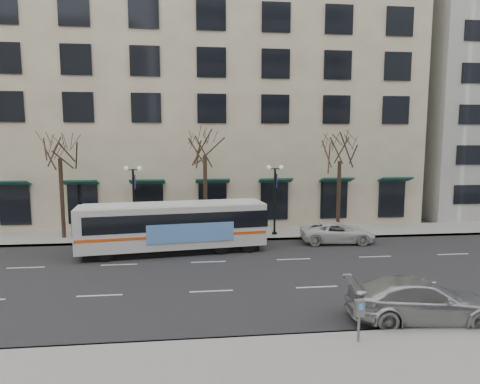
{
  "coord_description": "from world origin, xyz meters",
  "views": [
    {
      "loc": [
        -0.58,
        -20.11,
        6.8
      ],
      "look_at": [
        1.86,
        2.55,
        4.0
      ],
      "focal_mm": 30.0,
      "sensor_mm": 36.0,
      "label": 1
    }
  ],
  "objects": [
    {
      "name": "lamp_post_right",
      "position": [
        5.01,
        8.2,
        2.94
      ],
      "size": [
        1.22,
        0.45,
        5.21
      ],
      "color": "black",
      "rests_on": "ground"
    },
    {
      "name": "pay_station",
      "position": [
        4.76,
        -7.81,
        1.2
      ],
      "size": [
        0.33,
        0.23,
        1.45
      ],
      "rotation": [
        0.0,
        0.0,
        0.1
      ],
      "color": "gray",
      "rests_on": "sidewalk_near"
    },
    {
      "name": "tree_far_mid",
      "position": [
        0.0,
        8.8,
        6.91
      ],
      "size": [
        3.6,
        3.6,
        8.55
      ],
      "color": "black",
      "rests_on": "ground"
    },
    {
      "name": "city_bus",
      "position": [
        -2.0,
        4.6,
        1.69
      ],
      "size": [
        11.65,
        3.91,
        3.1
      ],
      "rotation": [
        0.0,
        0.0,
        0.13
      ],
      "color": "silver",
      "rests_on": "ground"
    },
    {
      "name": "ground",
      "position": [
        0.0,
        0.0,
        0.0
      ],
      "size": [
        160.0,
        160.0,
        0.0
      ],
      "primitive_type": "plane",
      "color": "black",
      "rests_on": "ground"
    },
    {
      "name": "silver_car",
      "position": [
        7.89,
        -6.2,
        0.81
      ],
      "size": [
        5.76,
        2.82,
        1.61
      ],
      "primitive_type": "imported",
      "rotation": [
        0.0,
        0.0,
        1.47
      ],
      "color": "#B5B9BE",
      "rests_on": "ground"
    },
    {
      "name": "tree_far_left",
      "position": [
        -10.0,
        8.8,
        6.7
      ],
      "size": [
        3.6,
        3.6,
        8.34
      ],
      "color": "black",
      "rests_on": "ground"
    },
    {
      "name": "sidewalk_far",
      "position": [
        5.0,
        9.0,
        0.07
      ],
      "size": [
        80.0,
        4.0,
        0.15
      ],
      "primitive_type": "cube",
      "color": "gray",
      "rests_on": "ground"
    },
    {
      "name": "white_pickup",
      "position": [
        8.94,
        5.94,
        0.69
      ],
      "size": [
        5.15,
        2.69,
        1.39
      ],
      "primitive_type": "imported",
      "rotation": [
        0.0,
        0.0,
        1.49
      ],
      "color": "silver",
      "rests_on": "ground"
    },
    {
      "name": "lamp_post_left",
      "position": [
        -4.99,
        8.2,
        2.94
      ],
      "size": [
        1.22,
        0.45,
        5.21
      ],
      "color": "black",
      "rests_on": "ground"
    },
    {
      "name": "tree_far_right",
      "position": [
        10.0,
        8.8,
        6.42
      ],
      "size": [
        3.6,
        3.6,
        8.06
      ],
      "color": "black",
      "rests_on": "ground"
    },
    {
      "name": "building_hotel",
      "position": [
        -2.0,
        21.0,
        12.0
      ],
      "size": [
        40.0,
        20.0,
        24.0
      ],
      "primitive_type": "cube",
      "color": "tan",
      "rests_on": "ground"
    }
  ]
}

